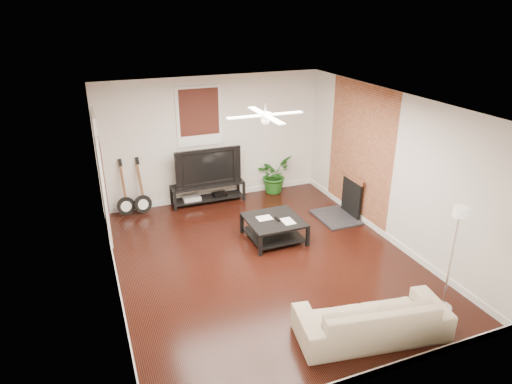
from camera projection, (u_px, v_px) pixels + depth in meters
room at (265, 187)px, 7.46m from camera, size 5.01×6.01×2.81m
brick_accent at (359, 153)px, 9.16m from camera, size 0.02×2.20×2.80m
fireplace at (343, 197)px, 9.42m from camera, size 0.80×1.10×0.92m
window_back at (199, 117)px, 9.69m from camera, size 1.00×0.06×1.30m
door_left at (102, 177)px, 8.32m from camera, size 0.08×1.00×2.50m
tv_stand at (208, 193)px, 10.22m from camera, size 1.65×0.44×0.46m
tv at (207, 166)px, 9.98m from camera, size 1.47×0.19×0.85m
coffee_table at (274, 229)px, 8.63m from camera, size 1.03×1.03×0.43m
sofa at (372, 317)px, 6.09m from camera, size 2.14×1.12×0.60m
floor_lamp at (451, 260)px, 6.42m from camera, size 0.32×0.32×1.67m
potted_plant at (274, 174)px, 10.72m from camera, size 1.05×1.02×0.89m
guitar_left at (124, 189)px, 9.43m from camera, size 0.42×0.32×1.24m
guitar_right at (141, 187)px, 9.52m from camera, size 0.44×0.35×1.24m
ceiling_fan at (265, 115)px, 6.99m from camera, size 1.24×1.24×0.32m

